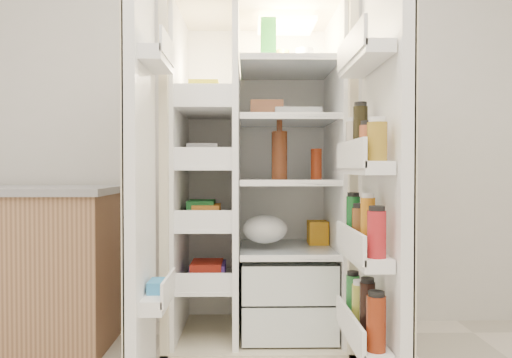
{
  "coord_description": "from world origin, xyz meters",
  "views": [
    {
      "loc": [
        0.03,
        -0.98,
        0.95
      ],
      "look_at": [
        0.07,
        1.25,
        0.9
      ],
      "focal_mm": 34.0,
      "sensor_mm": 36.0,
      "label": 1
    }
  ],
  "objects": [
    {
      "name": "wall_back",
      "position": [
        0.0,
        2.0,
        1.35
      ],
      "size": [
        4.0,
        0.02,
        2.7
      ],
      "primitive_type": "cube",
      "color": "silver",
      "rests_on": "floor"
    },
    {
      "name": "refrigerator",
      "position": [
        0.1,
        1.65,
        0.74
      ],
      "size": [
        0.92,
        0.7,
        1.8
      ],
      "color": "beige",
      "rests_on": "floor"
    },
    {
      "name": "freezer_door",
      "position": [
        -0.42,
        1.05,
        0.89
      ],
      "size": [
        0.15,
        0.4,
        1.72
      ],
      "color": "white",
      "rests_on": "floor"
    },
    {
      "name": "fridge_door",
      "position": [
        0.56,
        0.96,
        0.87
      ],
      "size": [
        0.17,
        0.58,
        1.72
      ],
      "color": "white",
      "rests_on": "floor"
    },
    {
      "name": "kitchen_counter",
      "position": [
        -1.27,
        1.64,
        0.43
      ],
      "size": [
        1.17,
        0.62,
        0.85
      ],
      "color": "#A37851",
      "rests_on": "floor"
    }
  ]
}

